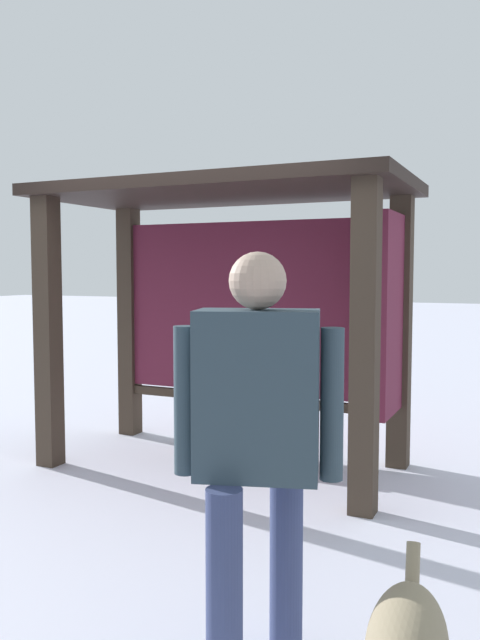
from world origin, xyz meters
name	(u,v)px	position (x,y,z in m)	size (l,w,h in m)	color
ground_plane	(224,465)	(0.00, 0.00, 0.00)	(60.00, 60.00, 0.00)	silver
bus_shelter	(243,269)	(0.10, 0.19, 1.65)	(3.03, 1.54, 2.34)	#3B2F25
bench_left_inside	(239,420)	(0.00, 0.32, 0.32)	(0.93, 0.42, 0.73)	#4D392C
person_walking	(257,430)	(1.39, -2.54, 1.01)	(0.66, 0.56, 1.71)	#324450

